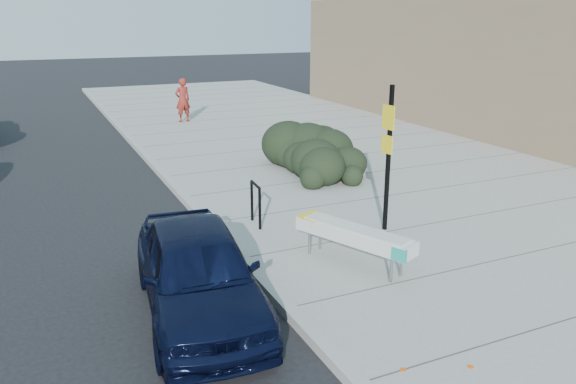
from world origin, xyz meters
name	(u,v)px	position (x,y,z in m)	size (l,w,h in m)	color
ground	(291,316)	(0.00, 0.00, 0.00)	(120.00, 120.00, 0.00)	black
sidewalk_near	(401,183)	(5.60, 5.00, 0.07)	(11.20, 50.00, 0.15)	gray
curb_near	(198,212)	(0.00, 5.00, 0.08)	(0.22, 50.00, 0.17)	#9E9E99
bench	(354,235)	(1.65, 0.94, 0.70)	(1.32, 2.31, 0.69)	gray
bike_rack	(256,200)	(0.84, 3.50, 0.69)	(0.11, 0.62, 0.90)	black
sign_post	(388,151)	(3.12, 2.14, 1.80)	(0.12, 0.34, 2.94)	black
hedge	(314,145)	(4.00, 7.00, 0.86)	(1.91, 3.81, 1.43)	black
sedan_navy	(198,271)	(-1.20, 0.68, 0.70)	(1.64, 4.08, 1.39)	black
pedestrian	(183,100)	(2.62, 16.14, 1.04)	(0.65, 0.43, 1.79)	maroon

